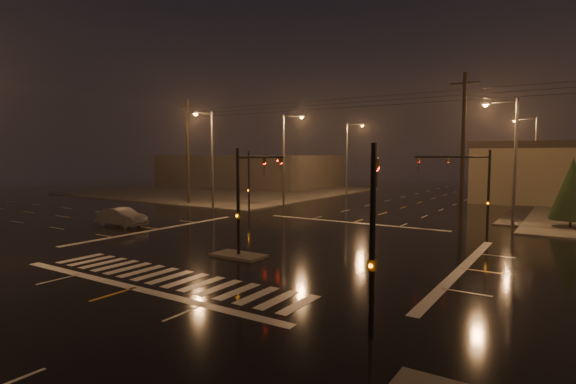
{
  "coord_description": "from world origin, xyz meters",
  "views": [
    {
      "loc": [
        15.61,
        -23.13,
        5.64
      ],
      "look_at": [
        -1.7,
        3.71,
        3.0
      ],
      "focal_mm": 28.0,
      "sensor_mm": 36.0,
      "label": 1
    }
  ],
  "objects": [
    {
      "name": "utility_pole_0",
      "position": [
        -22.0,
        14.0,
        6.13
      ],
      "size": [
        2.2,
        0.32,
        12.0
      ],
      "color": "black",
      "rests_on": "ground"
    },
    {
      "name": "streetlight_1",
      "position": [
        -11.18,
        18.0,
        5.8
      ],
      "size": [
        2.77,
        0.32,
        10.0
      ],
      "color": "#38383A",
      "rests_on": "ground"
    },
    {
      "name": "signal_mast_ne",
      "position": [
        9.5,
        10.14,
        3.79
      ],
      "size": [
        4.84,
        1.86,
        6.0
      ],
      "color": "black",
      "rests_on": "ground"
    },
    {
      "name": "sidewalk_nw",
      "position": [
        -30.0,
        30.0,
        0.06
      ],
      "size": [
        36.0,
        36.0,
        0.12
      ],
      "primitive_type": "cube",
      "color": "#44423D",
      "rests_on": "ground"
    },
    {
      "name": "streetlight_4",
      "position": [
        11.18,
        36.0,
        5.8
      ],
      "size": [
        2.77,
        0.32,
        10.0
      ],
      "color": "#38383A",
      "rests_on": "ground"
    },
    {
      "name": "signal_mast_median",
      "position": [
        0.0,
        -3.07,
        3.75
      ],
      "size": [
        0.25,
        4.59,
        6.0
      ],
      "color": "black",
      "rests_on": "ground"
    },
    {
      "name": "commercial_block",
      "position": [
        -35.0,
        42.0,
        2.8
      ],
      "size": [
        30.0,
        18.0,
        5.6
      ],
      "primitive_type": "cube",
      "color": "#45413D",
      "rests_on": "ground"
    },
    {
      "name": "streetlight_2",
      "position": [
        -11.18,
        34.0,
        5.8
      ],
      "size": [
        2.77,
        0.32,
        10.0
      ],
      "color": "#38383A",
      "rests_on": "ground"
    },
    {
      "name": "streetlight_3",
      "position": [
        11.18,
        16.0,
        5.8
      ],
      "size": [
        2.77,
        0.32,
        10.0
      ],
      "color": "#38383A",
      "rests_on": "ground"
    },
    {
      "name": "car_crossing",
      "position": [
        -14.69,
        -0.56,
        0.73
      ],
      "size": [
        4.5,
        1.77,
        1.46
      ],
      "primitive_type": "imported",
      "rotation": [
        0.0,
        0.0,
        1.62
      ],
      "color": "#56575D",
      "rests_on": "ground"
    },
    {
      "name": "signal_mast_se",
      "position": [
        10.23,
        -9.75,
        3.71
      ],
      "size": [
        1.55,
        3.87,
        6.0
      ],
      "color": "black",
      "rests_on": "ground"
    },
    {
      "name": "utility_pole_1",
      "position": [
        8.0,
        14.0,
        6.13
      ],
      "size": [
        2.2,
        0.32,
        12.0
      ],
      "color": "black",
      "rests_on": "ground"
    },
    {
      "name": "stop_bar_near",
      "position": [
        0.0,
        -11.0,
        0.01
      ],
      "size": [
        16.0,
        0.5,
        0.01
      ],
      "primitive_type": "cube",
      "color": "beige",
      "rests_on": "ground"
    },
    {
      "name": "conifer_0",
      "position": [
        15.34,
        17.23,
        3.08
      ],
      "size": [
        3.05,
        3.05,
        5.47
      ],
      "color": "black",
      "rests_on": "ground"
    },
    {
      "name": "crosswalk",
      "position": [
        0.0,
        -9.0,
        0.01
      ],
      "size": [
        15.0,
        2.6,
        0.01
      ],
      "primitive_type": "cube",
      "color": "beige",
      "rests_on": "ground"
    },
    {
      "name": "stop_bar_far",
      "position": [
        0.0,
        11.0,
        0.01
      ],
      "size": [
        16.0,
        0.5,
        0.01
      ],
      "primitive_type": "cube",
      "color": "beige",
      "rests_on": "ground"
    },
    {
      "name": "median_island",
      "position": [
        0.0,
        -4.0,
        0.07
      ],
      "size": [
        3.0,
        1.6,
        0.15
      ],
      "primitive_type": "cube",
      "color": "#44423D",
      "rests_on": "ground"
    },
    {
      "name": "signal_mast_nw",
      "position": [
        -9.5,
        10.14,
        3.79
      ],
      "size": [
        4.84,
        1.86,
        6.0
      ],
      "color": "black",
      "rests_on": "ground"
    },
    {
      "name": "ground",
      "position": [
        0.0,
        0.0,
        0.0
      ],
      "size": [
        140.0,
        140.0,
        0.0
      ],
      "primitive_type": "plane",
      "color": "black",
      "rests_on": "ground"
    },
    {
      "name": "streetlight_5",
      "position": [
        -16.0,
        11.18,
        5.8
      ],
      "size": [
        0.32,
        2.77,
        10.0
      ],
      "color": "#38383A",
      "rests_on": "ground"
    }
  ]
}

